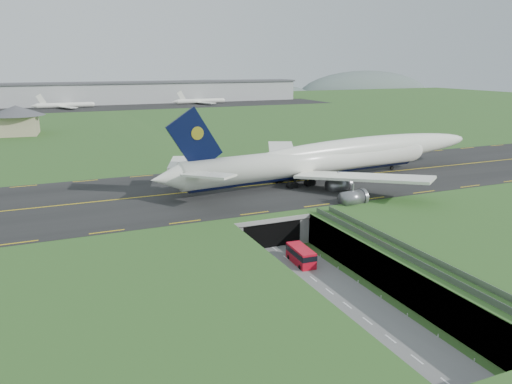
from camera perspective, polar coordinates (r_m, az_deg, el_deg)
name	(u,v)px	position (r m, az deg, el deg)	size (l,w,h in m)	color
ground	(291,263)	(90.29, 4.04, -8.08)	(900.00, 900.00, 0.00)	#2F5923
airfield_deck	(291,247)	(89.18, 4.08, -6.30)	(800.00, 800.00, 6.00)	gray
trench_road	(312,278)	(84.22, 6.41, -9.79)	(12.00, 75.00, 0.20)	slate
taxiway	(227,189)	(117.18, -3.29, 0.40)	(800.00, 44.00, 0.18)	black
tunnel_portal	(255,219)	(103.35, -0.16, -3.11)	(17.00, 22.30, 6.00)	gray
guideway	(415,264)	(79.52, 17.71, -7.85)	(3.00, 53.00, 7.05)	#A8A8A3
jumbo_jet	(334,158)	(127.46, 8.86, 3.90)	(96.75, 61.50, 20.49)	white
shuttle_tram	(301,255)	(89.30, 5.15, -7.23)	(3.13, 7.43, 2.98)	red
service_building	(17,118)	(226.73, -25.67, 7.67)	(24.11, 24.11, 12.03)	tan
cargo_terminal	(97,93)	(375.84, -17.67, 10.71)	(320.00, 67.00, 15.60)	#B2B2B2
distant_hills	(152,103)	(515.75, -11.86, 9.94)	(700.00, 91.00, 60.00)	#556663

